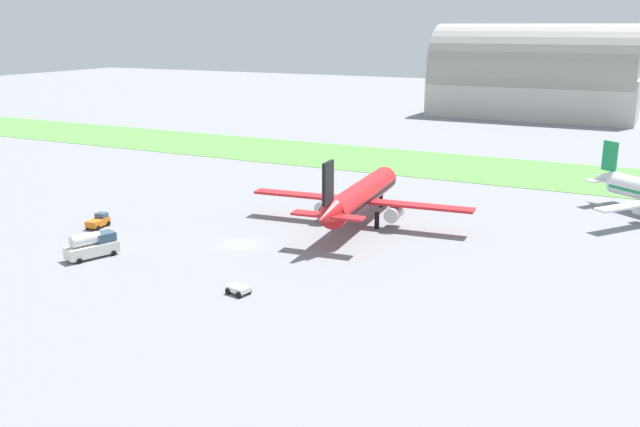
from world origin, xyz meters
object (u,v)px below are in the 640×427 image
baggage_cart_near_gate (238,289)px  pushback_tug_by_runway (98,221)px  airplane_midfield_jet (360,196)px  fuel_truck_midfield (92,245)px

baggage_cart_near_gate → pushback_tug_by_runway: 35.00m
airplane_midfield_jet → pushback_tug_by_runway: (-33.26, -18.38, -3.32)m
fuel_truck_midfield → pushback_tug_by_runway: size_ratio=1.82×
fuel_truck_midfield → baggage_cart_near_gate: bearing=-75.2°
fuel_truck_midfield → pushback_tug_by_runway: bearing=61.4°
baggage_cart_near_gate → fuel_truck_midfield: fuel_truck_midfield is taller
baggage_cart_near_gate → fuel_truck_midfield: (-23.30, 2.30, 1.01)m
airplane_midfield_jet → baggage_cart_near_gate: size_ratio=12.35×
airplane_midfield_jet → baggage_cart_near_gate: 31.54m
baggage_cart_near_gate → pushback_tug_by_runway: bearing=170.6°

